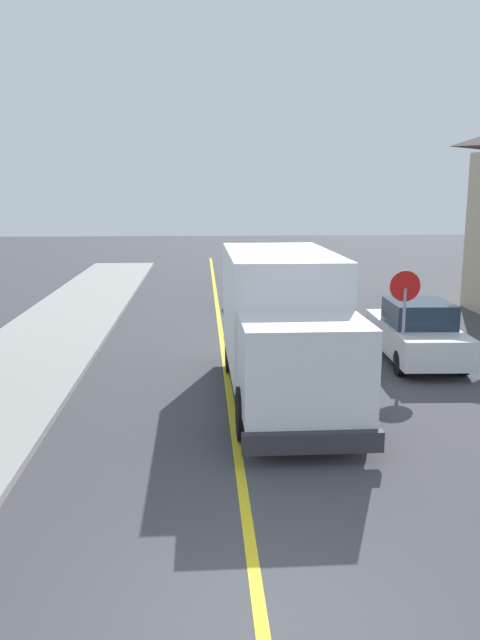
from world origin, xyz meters
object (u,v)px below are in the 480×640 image
(parked_car_far, at_px, (264,265))
(parked_van_across, at_px, (416,333))
(stop_sign, at_px, (404,302))
(parked_car_mid, at_px, (260,285))
(parked_car_near, at_px, (302,312))
(box_truck, at_px, (283,319))

(parked_car_far, height_order, parked_van_across, same)
(parked_van_across, height_order, stop_sign, stop_sign)
(parked_car_mid, height_order, stop_sign, stop_sign)
(parked_car_near, xyz_separation_m, stop_sign, (1.87, -4.36, 1.06))
(parked_car_mid, bearing_deg, parked_van_across, -69.33)
(parked_van_across, bearing_deg, parked_car_mid, 110.67)
(box_truck, bearing_deg, parked_car_mid, 87.35)
(parked_car_near, height_order, parked_car_far, same)
(box_truck, relative_size, parked_car_near, 1.62)
(parked_car_mid, relative_size, stop_sign, 1.69)
(parked_car_near, relative_size, stop_sign, 1.68)
(parked_van_across, distance_m, stop_sign, 1.80)
(parked_car_far, distance_m, parked_van_across, 16.39)
(parked_car_mid, distance_m, parked_van_across, 9.77)
(parked_car_far, bearing_deg, parked_car_mid, -96.87)
(parked_car_mid, bearing_deg, box_truck, -92.65)
(parked_car_mid, xyz_separation_m, parked_van_across, (3.45, -9.14, 0.00))
(box_truck, xyz_separation_m, stop_sign, (3.22, 1.49, 0.09))
(box_truck, height_order, stop_sign, box_truck)
(parked_car_far, distance_m, stop_sign, 17.54)
(parked_car_near, bearing_deg, box_truck, -102.99)
(parked_car_near, distance_m, stop_sign, 4.86)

